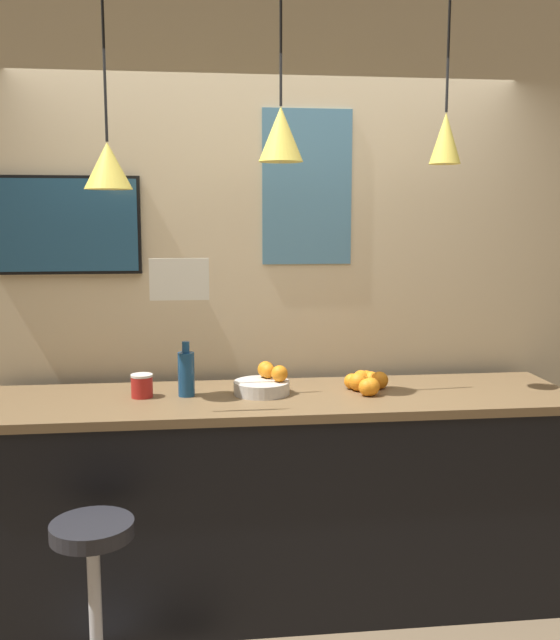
# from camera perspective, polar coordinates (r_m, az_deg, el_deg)

# --- Properties ---
(back_wall) EXTENTS (8.00, 0.06, 2.90)m
(back_wall) POSITION_cam_1_polar(r_m,az_deg,el_deg) (3.66, -0.84, 2.59)
(back_wall) COLOR beige
(back_wall) RESTS_ON ground_plane
(service_counter) EXTENTS (2.72, 0.69, 1.00)m
(service_counter) POSITION_cam_1_polar(r_m,az_deg,el_deg) (3.45, 0.00, -14.09)
(service_counter) COLOR black
(service_counter) RESTS_ON ground_plane
(bar_stool) EXTENTS (0.37, 0.37, 0.68)m
(bar_stool) POSITION_cam_1_polar(r_m,az_deg,el_deg) (2.96, -14.64, -19.62)
(bar_stool) COLOR #B7B7BC
(bar_stool) RESTS_ON ground_plane
(fruit_bowl) EXTENTS (0.26, 0.26, 0.14)m
(fruit_bowl) POSITION_cam_1_polar(r_m,az_deg,el_deg) (3.32, -1.29, -5.11)
(fruit_bowl) COLOR beige
(fruit_bowl) RESTS_ON service_counter
(orange_pile) EXTENTS (0.21, 0.27, 0.09)m
(orange_pile) POSITION_cam_1_polar(r_m,az_deg,el_deg) (3.40, 6.85, -4.95)
(orange_pile) COLOR orange
(orange_pile) RESTS_ON service_counter
(juice_bottle) EXTENTS (0.08, 0.08, 0.25)m
(juice_bottle) POSITION_cam_1_polar(r_m,az_deg,el_deg) (3.28, -7.51, -4.23)
(juice_bottle) COLOR navy
(juice_bottle) RESTS_ON service_counter
(spread_jar) EXTENTS (0.10, 0.10, 0.11)m
(spread_jar) POSITION_cam_1_polar(r_m,az_deg,el_deg) (3.30, -10.99, -5.19)
(spread_jar) COLOR red
(spread_jar) RESTS_ON service_counter
(pendant_lamp_left) EXTENTS (0.20, 0.20, 0.88)m
(pendant_lamp_left) POSITION_cam_1_polar(r_m,az_deg,el_deg) (3.16, -13.62, 12.00)
(pendant_lamp_left) COLOR black
(pendant_lamp_middle) EXTENTS (0.19, 0.19, 0.75)m
(pendant_lamp_middle) POSITION_cam_1_polar(r_m,az_deg,el_deg) (3.18, 0.07, 14.69)
(pendant_lamp_middle) COLOR black
(pendant_lamp_right) EXTENTS (0.14, 0.14, 0.76)m
(pendant_lamp_right) POSITION_cam_1_polar(r_m,az_deg,el_deg) (3.35, 13.10, 14.06)
(pendant_lamp_right) COLOR black
(mounted_tv) EXTENTS (0.70, 0.04, 0.47)m
(mounted_tv) POSITION_cam_1_polar(r_m,az_deg,el_deg) (3.62, -16.66, 7.28)
(mounted_tv) COLOR black
(hanging_menu_board) EXTENTS (0.24, 0.01, 0.17)m
(hanging_menu_board) POSITION_cam_1_polar(r_m,az_deg,el_deg) (2.91, -8.06, 3.24)
(hanging_menu_board) COLOR white
(wall_poster) EXTENTS (0.45, 0.01, 0.77)m
(wall_poster) POSITION_cam_1_polar(r_m,az_deg,el_deg) (3.63, 2.19, 10.56)
(wall_poster) COLOR teal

